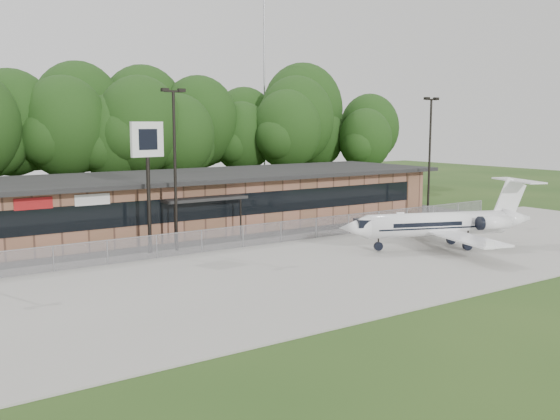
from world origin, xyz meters
TOP-DOWN VIEW (x-y plane):
  - ground at (0.00, 0.00)m, footprint 160.00×160.00m
  - apron at (0.00, 8.00)m, footprint 64.00×18.00m
  - parking_lot at (0.00, 19.50)m, footprint 50.00×9.00m
  - terminal at (-0.00, 23.94)m, footprint 41.00×11.65m
  - fence at (0.00, 15.00)m, footprint 46.00×0.04m
  - treeline at (0.00, 42.00)m, footprint 72.00×12.00m
  - radio_mast at (22.00, 48.00)m, footprint 0.20×0.20m
  - light_pole_mid at (-5.00, 16.50)m, footprint 1.55×0.30m
  - light_pole_right at (18.00, 16.50)m, footprint 1.55×0.30m
  - business_jet at (9.52, 7.47)m, footprint 13.23×11.83m
  - pole_sign at (-6.67, 16.80)m, footprint 2.16×0.51m

SIDE VIEW (x-z plane):
  - ground at x=0.00m, z-range 0.00..0.00m
  - parking_lot at x=0.00m, z-range 0.00..0.06m
  - apron at x=0.00m, z-range 0.00..0.08m
  - fence at x=0.00m, z-range 0.02..1.54m
  - business_jet at x=9.52m, z-range -0.64..3.88m
  - terminal at x=0.00m, z-range 0.03..4.33m
  - light_pole_mid at x=-5.00m, z-range 0.86..11.09m
  - light_pole_right at x=18.00m, z-range 0.86..11.09m
  - pole_sign at x=-6.67m, z-range 2.17..10.37m
  - treeline at x=0.00m, z-range 0.00..15.00m
  - radio_mast at x=22.00m, z-range 0.00..25.00m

